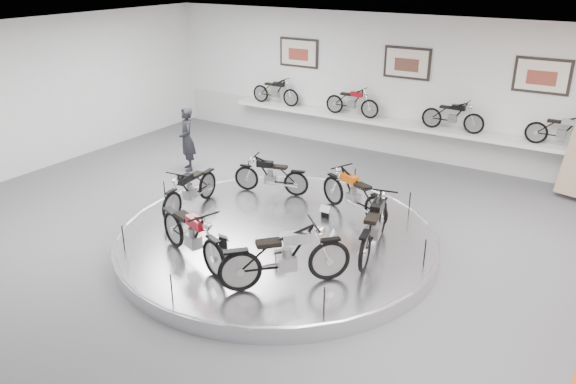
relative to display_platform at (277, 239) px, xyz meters
The scene contains 22 objects.
floor 0.34m from the display_platform, 90.00° to the right, with size 16.00×16.00×0.00m, color #4D4D50.
ceiling 3.86m from the display_platform, 90.00° to the right, with size 16.00×16.00×0.00m, color white.
wall_back 6.95m from the display_platform, 90.00° to the left, with size 16.00×16.00×0.00m, color silver.
wall_left 8.22m from the display_platform, behind, with size 14.00×14.00×0.00m, color silver.
dado_band 6.69m from the display_platform, 90.00° to the left, with size 15.68×0.04×1.10m, color #BCBCBA.
display_platform is the anchor object (origin of this frame).
platform_rim 0.12m from the display_platform, ahead, with size 6.40×6.40×0.10m, color #B2B2BA.
shelf 6.46m from the display_platform, 90.00° to the left, with size 11.00×0.55×0.10m, color silver.
poster_left 7.94m from the display_platform, 117.72° to the left, with size 1.35×0.06×0.88m, color beige.
poster_center 7.13m from the display_platform, 90.00° to the left, with size 1.35×0.06×0.88m, color beige.
poster_right 7.94m from the display_platform, 62.28° to the left, with size 1.35×0.06×0.88m, color beige.
shelf_bike_a 7.76m from the display_platform, 123.27° to the left, with size 1.22×0.42×0.73m, color black, non-canonical shape.
shelf_bike_b 6.69m from the display_platform, 103.19° to the left, with size 1.22×0.42×0.73m, color maroon, non-canonical shape.
shelf_bike_c 6.69m from the display_platform, 76.81° to the left, with size 1.22×0.42×0.73m, color black, non-canonical shape.
shelf_bike_d 7.76m from the display_platform, 56.73° to the left, with size 1.22×0.42×0.73m, color silver, non-canonical shape.
bike_a 2.10m from the display_platform, ahead, with size 1.84×0.65×1.08m, color black, non-canonical shape.
bike_b 1.93m from the display_platform, 59.08° to the left, with size 1.70×0.60×1.00m, color #C25009, non-canonical shape.
bike_c 2.15m from the display_platform, 126.74° to the left, with size 1.53×0.54×0.90m, color black, non-canonical shape.
bike_d 2.29m from the display_platform, behind, with size 1.65×0.58×0.97m, color black, non-canonical shape.
bike_e 1.99m from the display_platform, 110.46° to the right, with size 1.81×0.64×1.07m, color maroon, non-canonical shape.
bike_f 2.11m from the display_platform, 52.89° to the right, with size 1.91×0.67×1.12m, color silver, non-canonical shape.
visitor 5.15m from the display_platform, 151.37° to the left, with size 0.64×0.42×1.74m, color black.
Camera 1 is at (5.52, -8.13, 5.36)m, focal length 35.00 mm.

